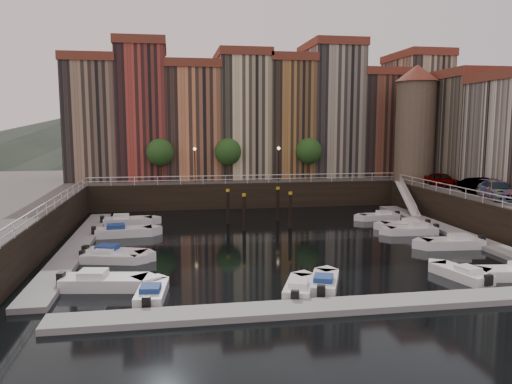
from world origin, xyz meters
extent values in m
plane|color=black|center=(0.00, 0.00, 0.00)|extent=(200.00, 200.00, 0.00)
cube|color=black|center=(0.00, 26.00, 1.50)|extent=(80.00, 20.00, 3.00)
cube|color=gray|center=(-16.20, -1.00, 0.17)|extent=(2.00, 28.00, 0.35)
cube|color=gray|center=(16.20, -1.00, 0.17)|extent=(2.00, 28.00, 0.35)
cube|color=gray|center=(0.00, -17.00, 0.17)|extent=(30.00, 2.00, 0.35)
cone|color=#2D382D|center=(-30.00, 110.00, 7.00)|extent=(80.00, 80.00, 14.00)
cone|color=#2D382D|center=(5.00, 110.00, 9.00)|extent=(100.00, 100.00, 18.00)
cone|color=#2D382D|center=(40.00, 110.00, 6.00)|extent=(70.00, 70.00, 12.00)
cube|color=#93745D|center=(-18.00, 23.50, 10.00)|extent=(6.00, 10.00, 14.00)
cube|color=brown|center=(-18.00, 23.50, 17.50)|extent=(6.30, 10.30, 1.00)
cube|color=#A23A33|center=(-12.10, 23.50, 11.00)|extent=(5.80, 10.00, 16.00)
cube|color=brown|center=(-12.10, 23.50, 19.50)|extent=(6.10, 10.30, 1.00)
cube|color=#D17F55|center=(-5.95, 23.50, 9.75)|extent=(6.50, 10.00, 13.50)
cube|color=brown|center=(-5.95, 23.50, 17.00)|extent=(6.80, 10.30, 1.00)
cube|color=beige|center=(0.40, 23.50, 10.50)|extent=(6.20, 10.00, 15.00)
cube|color=brown|center=(0.40, 23.50, 18.50)|extent=(6.50, 10.30, 1.00)
cube|color=#A06F3B|center=(6.30, 23.50, 10.25)|extent=(5.60, 10.00, 14.50)
cube|color=brown|center=(6.30, 23.50, 18.00)|extent=(5.90, 10.30, 1.00)
cube|color=#A39788|center=(12.30, 23.50, 11.25)|extent=(6.40, 10.00, 16.50)
cube|color=brown|center=(12.30, 23.50, 20.00)|extent=(6.70, 10.30, 1.00)
cube|color=brown|center=(18.50, 23.50, 9.50)|extent=(6.00, 10.00, 13.00)
cube|color=brown|center=(18.50, 23.50, 16.50)|extent=(6.30, 10.30, 1.00)
cube|color=tan|center=(24.45, 23.50, 10.75)|extent=(5.90, 10.00, 15.50)
cube|color=brown|center=(24.45, 23.50, 19.00)|extent=(6.20, 10.30, 1.00)
cube|color=#6A6050|center=(26.50, 12.00, 9.00)|extent=(9.00, 8.00, 12.00)
cube|color=brown|center=(26.50, 12.00, 15.50)|extent=(9.30, 8.30, 1.00)
cylinder|color=#6B5B4C|center=(20.00, 14.50, 9.00)|extent=(4.60, 4.60, 12.00)
cone|color=brown|center=(20.00, 14.50, 15.80)|extent=(5.20, 5.20, 2.00)
cylinder|color=black|center=(-10.00, 18.20, 4.20)|extent=(0.30, 0.30, 2.40)
sphere|color=#1E4719|center=(-10.00, 18.20, 6.60)|extent=(3.20, 3.20, 3.20)
cylinder|color=black|center=(-2.00, 18.20, 4.20)|extent=(0.30, 0.30, 2.40)
sphere|color=#1E4719|center=(-2.00, 18.20, 6.60)|extent=(3.20, 3.20, 3.20)
cylinder|color=black|center=(8.00, 18.20, 4.20)|extent=(0.30, 0.30, 2.40)
sphere|color=#1E4719|center=(8.00, 18.20, 6.60)|extent=(3.20, 3.20, 3.20)
cylinder|color=black|center=(-6.00, 17.20, 5.00)|extent=(0.12, 0.12, 4.00)
sphere|color=#FFD88C|center=(-6.00, 17.20, 7.00)|extent=(0.36, 0.36, 0.36)
cylinder|color=black|center=(4.00, 17.20, 5.00)|extent=(0.12, 0.12, 4.00)
sphere|color=#FFD88C|center=(4.00, 17.20, 7.00)|extent=(0.36, 0.36, 0.36)
cube|color=white|center=(0.00, 16.00, 3.95)|extent=(36.00, 0.08, 0.08)
cube|color=white|center=(0.00, 16.00, 3.50)|extent=(36.00, 0.06, 0.06)
cube|color=white|center=(18.00, -1.00, 3.95)|extent=(0.08, 34.00, 0.08)
cube|color=white|center=(18.00, -1.00, 3.50)|extent=(0.06, 34.00, 0.06)
cube|color=white|center=(-18.00, -1.00, 3.95)|extent=(0.08, 34.00, 0.08)
cube|color=white|center=(-18.00, -1.00, 3.50)|extent=(0.06, 34.00, 0.06)
cube|color=white|center=(17.10, 10.00, 1.75)|extent=(2.78, 8.26, 2.81)
cube|color=white|center=(17.10, 10.00, 2.25)|extent=(1.93, 8.32, 3.65)
cylinder|color=black|center=(-2.14, 3.75, 1.50)|extent=(0.32, 0.32, 3.60)
cylinder|color=gold|center=(-2.14, 3.75, 3.35)|extent=(0.36, 0.36, 0.25)
cylinder|color=black|center=(-3.26, 7.24, 1.50)|extent=(0.32, 0.32, 3.60)
cylinder|color=gold|center=(-3.26, 7.24, 3.35)|extent=(0.36, 0.36, 0.25)
cylinder|color=black|center=(2.36, 4.20, 1.50)|extent=(0.32, 0.32, 3.60)
cylinder|color=gold|center=(2.36, 4.20, 3.35)|extent=(0.36, 0.36, 0.25)
cylinder|color=black|center=(1.97, 8.09, 1.50)|extent=(0.32, 0.32, 3.60)
cylinder|color=gold|center=(1.97, 8.09, 3.35)|extent=(0.36, 0.36, 0.25)
cube|color=white|center=(-12.76, -11.40, 0.34)|extent=(5.17, 2.67, 0.84)
cube|color=white|center=(-13.42, -11.29, 0.84)|extent=(1.76, 1.58, 0.56)
cube|color=black|center=(-15.30, -10.99, 0.62)|extent=(0.48, 0.62, 0.78)
cube|color=white|center=(-13.07, -5.45, 0.27)|extent=(4.27, 2.48, 0.68)
cube|color=white|center=(-13.61, -5.31, 0.68)|extent=(1.51, 1.37, 0.46)
cube|color=black|center=(-15.11, -4.94, 0.50)|extent=(0.42, 0.52, 0.64)
cube|color=white|center=(-12.84, -4.65, 0.31)|extent=(4.84, 3.17, 0.77)
cube|color=navy|center=(-13.42, -4.44, 0.77)|extent=(1.77, 1.65, 0.51)
cube|color=black|center=(-15.06, -3.85, 0.56)|extent=(0.51, 0.60, 0.72)
cube|color=white|center=(-12.95, 3.17, 0.33)|extent=(4.97, 2.25, 0.82)
cube|color=navy|center=(-13.61, 3.11, 0.82)|extent=(1.64, 1.44, 0.55)
cube|color=black|center=(-15.47, 2.96, 0.60)|extent=(0.43, 0.58, 0.77)
cube|color=white|center=(-13.03, 8.39, 0.32)|extent=(4.71, 1.96, 0.79)
cube|color=white|center=(-13.66, 8.37, 0.79)|extent=(1.52, 1.32, 0.53)
cube|color=black|center=(-15.46, 8.31, 0.58)|extent=(0.39, 0.54, 0.74)
cube|color=white|center=(13.28, -5.56, 0.32)|extent=(4.88, 2.21, 0.81)
cube|color=white|center=(13.93, -5.61, 0.81)|extent=(1.61, 1.41, 0.54)
cube|color=black|center=(15.76, -5.76, 0.59)|extent=(0.42, 0.57, 0.76)
cube|color=white|center=(12.51, -0.27, 0.30)|extent=(4.48, 2.05, 0.74)
cube|color=white|center=(13.10, -0.32, 0.74)|extent=(1.48, 1.30, 0.49)
cube|color=black|center=(14.78, -0.47, 0.54)|extent=(0.39, 0.52, 0.69)
cube|color=white|center=(12.92, 1.96, 0.29)|extent=(4.44, 2.11, 0.73)
cube|color=white|center=(13.50, 1.90, 0.73)|extent=(1.48, 1.31, 0.49)
cube|color=black|center=(15.15, 1.72, 0.54)|extent=(0.39, 0.52, 0.68)
cube|color=white|center=(12.43, 6.79, 0.28)|extent=(4.14, 1.83, 0.69)
cube|color=white|center=(12.98, 6.83, 0.69)|extent=(1.36, 1.19, 0.46)
cube|color=black|center=(14.54, 6.94, 0.51)|extent=(0.35, 0.48, 0.64)
cube|color=white|center=(-9.89, -13.53, 0.27)|extent=(1.92, 4.09, 0.67)
cube|color=navy|center=(-9.95, -14.07, 0.67)|extent=(1.20, 1.36, 0.45)
cube|color=black|center=(-10.10, -15.59, 0.49)|extent=(0.48, 0.36, 0.63)
cube|color=white|center=(-1.43, -14.00, 0.26)|extent=(2.80, 4.17, 0.66)
cube|color=white|center=(-1.63, -14.49, 0.66)|extent=(1.43, 1.54, 0.44)
cube|color=black|center=(-2.17, -15.89, 0.49)|extent=(0.52, 0.45, 0.62)
cube|color=white|center=(0.25, -13.41, 0.27)|extent=(2.94, 4.32, 0.69)
cube|color=navy|center=(0.05, -13.92, 0.69)|extent=(1.49, 1.60, 0.46)
cube|color=black|center=(-0.53, -15.37, 0.50)|extent=(0.54, 0.47, 0.64)
cube|color=white|center=(9.39, -13.10, 0.28)|extent=(2.53, 4.34, 0.69)
cube|color=white|center=(9.53, -13.64, 0.69)|extent=(1.40, 1.53, 0.46)
cube|color=black|center=(9.92, -15.16, 0.51)|extent=(0.53, 0.43, 0.65)
imported|color=gray|center=(20.53, 8.88, 3.74)|extent=(2.65, 4.60, 1.47)
imported|color=gray|center=(20.76, 2.04, 3.79)|extent=(2.60, 5.01, 1.57)
imported|color=gray|center=(20.38, -0.86, 3.80)|extent=(3.41, 5.90, 1.61)
camera|label=1|loc=(-8.60, -41.31, 9.66)|focal=35.00mm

